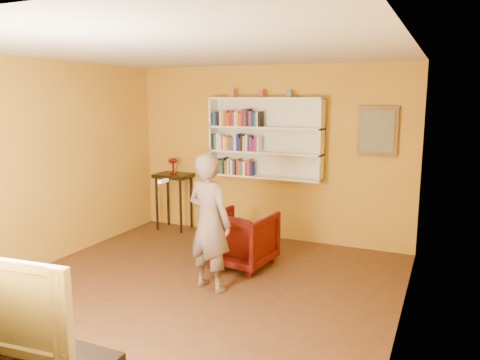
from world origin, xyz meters
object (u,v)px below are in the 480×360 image
(console_table, at_px, (174,183))
(television, at_px, (11,299))
(ruby_lustre, at_px, (173,162))
(bookshelf, at_px, (266,138))
(person, at_px, (210,223))
(armchair, at_px, (242,239))

(console_table, distance_m, television, 4.76)
(ruby_lustre, relative_size, television, 0.23)
(bookshelf, height_order, television, bookshelf)
(bookshelf, height_order, ruby_lustre, bookshelf)
(console_table, bearing_deg, ruby_lustre, -63.43)
(person, bearing_deg, ruby_lustre, -35.42)
(console_table, xyz_separation_m, person, (1.74, -1.99, 0.02))
(bookshelf, xyz_separation_m, person, (0.14, -2.15, -0.79))
(bookshelf, relative_size, console_table, 1.89)
(console_table, height_order, armchair, console_table)
(console_table, relative_size, person, 0.59)
(television, bearing_deg, console_table, 103.57)
(bookshelf, bearing_deg, ruby_lustre, -174.30)
(console_table, height_order, person, person)
(bookshelf, xyz_separation_m, ruby_lustre, (-1.60, -0.16, -0.45))
(console_table, bearing_deg, television, -70.84)
(bookshelf, bearing_deg, armchair, -83.09)
(bookshelf, height_order, armchair, bookshelf)
(armchair, bearing_deg, console_table, -26.31)
(ruby_lustre, distance_m, television, 4.77)
(ruby_lustre, height_order, television, ruby_lustre)
(ruby_lustre, bearing_deg, bookshelf, 5.70)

